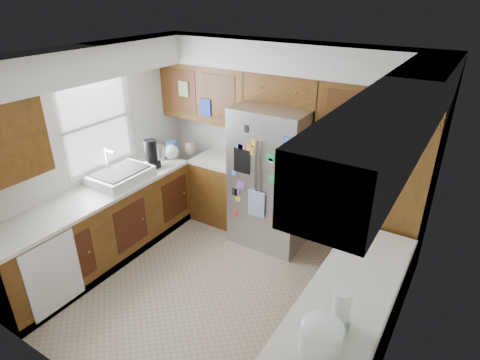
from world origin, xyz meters
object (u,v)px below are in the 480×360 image
at_px(pantry, 398,196).
at_px(rice_cooker, 321,334).
at_px(fridge, 273,177).
at_px(paper_towel, 341,308).

height_order(pantry, rice_cooker, pantry).
bearing_deg(fridge, rice_cooker, -55.72).
bearing_deg(paper_towel, fridge, 128.65).
xyz_separation_m(fridge, paper_towel, (1.53, -1.92, 0.16)).
distance_m(fridge, paper_towel, 2.46).
bearing_deg(pantry, rice_cooker, -90.01).
relative_size(fridge, rice_cooker, 6.05).
relative_size(pantry, paper_towel, 7.60).
bearing_deg(rice_cooker, paper_towel, 83.13).
bearing_deg(paper_towel, rice_cooker, -96.87).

